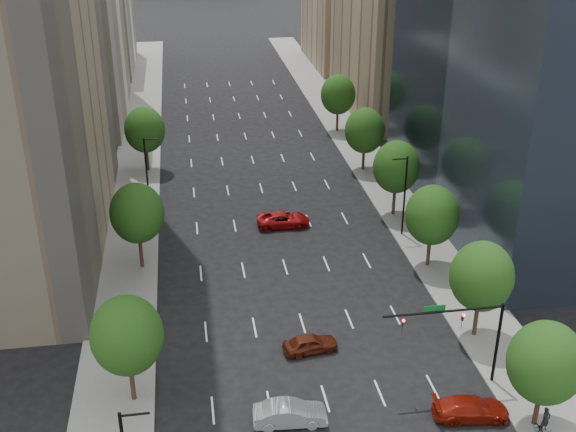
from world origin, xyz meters
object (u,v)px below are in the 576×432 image
traffic_signal (468,328)px  cyclist (544,427)px  car_red_near (471,409)px  car_silver (290,414)px  car_red_far (283,220)px  car_maroon (310,344)px

traffic_signal → cyclist: bearing=-61.7°
car_red_near → car_silver: (-12.83, 1.35, 0.07)m
car_silver → car_red_far: car_silver is taller
car_red_near → car_maroon: size_ratio=1.21×
traffic_signal → car_maroon: size_ratio=2.04×
traffic_signal → cyclist: size_ratio=3.71×
traffic_signal → car_maroon: 12.90m
traffic_signal → car_red_far: traffic_signal is taller
traffic_signal → car_red_near: 5.69m
car_silver → car_red_far: (4.15, 31.27, -0.05)m
car_red_near → car_red_far: car_red_far is taller
car_silver → car_red_far: size_ratio=0.89×
car_maroon → cyclist: bearing=-138.8°
car_maroon → car_silver: size_ratio=0.86×
car_red_far → cyclist: cyclist is taller
car_red_far → cyclist: size_ratio=2.38×
car_maroon → car_silver: car_silver is taller
cyclist → car_silver: bearing=152.5°
car_red_near → car_silver: bearing=90.4°
car_red_near → car_red_far: (-8.68, 32.62, 0.02)m
traffic_signal → car_silver: size_ratio=1.75×
car_red_near → car_red_far: bearing=21.3°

